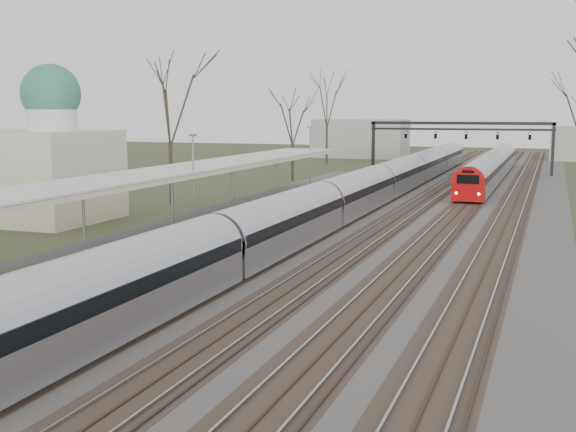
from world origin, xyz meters
name	(u,v)px	position (x,y,z in m)	size (l,w,h in m)	color
track_bed	(410,204)	(0.26, 55.00, 0.06)	(24.00, 160.00, 0.22)	#474442
platform	(202,225)	(-9.05, 37.50, 0.50)	(3.50, 69.00, 1.00)	#9E9B93
canopy	(162,174)	(-9.05, 32.99, 3.93)	(4.10, 50.00, 3.11)	slate
dome_building	(33,165)	(-21.71, 38.00, 3.72)	(10.00, 8.00, 10.30)	beige
signal_gantry	(460,132)	(0.29, 84.99, 4.91)	(21.00, 0.59, 6.08)	black
tree_west_far	(169,101)	(-17.00, 48.00, 8.02)	(5.50, 5.50, 11.33)	#2D231C
train_near	(378,184)	(-2.50, 55.78, 1.48)	(2.62, 90.21, 3.05)	#B0B3BB
train_far	(492,166)	(4.50, 78.47, 1.48)	(2.62, 45.21, 3.05)	#B0B3BB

